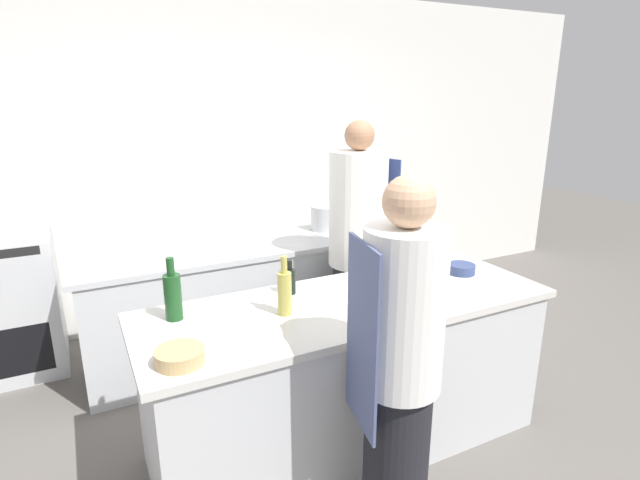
{
  "coord_description": "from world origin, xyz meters",
  "views": [
    {
      "loc": [
        -1.25,
        -2.13,
        1.96
      ],
      "look_at": [
        0.0,
        0.35,
        1.13
      ],
      "focal_mm": 28.0,
      "sensor_mm": 36.0,
      "label": 1
    }
  ],
  "objects_px": {
    "bottle_vinegar": "(284,292)",
    "stockpot": "(327,217)",
    "chef_at_stove": "(357,253)",
    "bottle_wine": "(290,280)",
    "bottle_olive_oil": "(173,295)",
    "bowl_wooden_salad": "(385,308)",
    "chef_at_prep_near": "(399,370)",
    "bowl_mixing_large": "(381,286)",
    "bowl_ceramic_blue": "(461,269)",
    "bowl_prep_small": "(180,356)"
  },
  "relations": [
    {
      "from": "bottle_vinegar",
      "to": "stockpot",
      "type": "bearing_deg",
      "value": 54.97
    },
    {
      "from": "chef_at_stove",
      "to": "bottle_vinegar",
      "type": "xyz_separation_m",
      "value": [
        -0.82,
        -0.66,
        0.11
      ]
    },
    {
      "from": "chef_at_stove",
      "to": "bottle_wine",
      "type": "bearing_deg",
      "value": -73.92
    },
    {
      "from": "bottle_olive_oil",
      "to": "bowl_wooden_salad",
      "type": "xyz_separation_m",
      "value": [
        0.95,
        -0.43,
        -0.09
      ]
    },
    {
      "from": "bottle_vinegar",
      "to": "stockpot",
      "type": "relative_size",
      "value": 1.15
    },
    {
      "from": "chef_at_prep_near",
      "to": "bowl_wooden_salad",
      "type": "relative_size",
      "value": 10.23
    },
    {
      "from": "bottle_olive_oil",
      "to": "bowl_wooden_salad",
      "type": "distance_m",
      "value": 1.05
    },
    {
      "from": "chef_at_stove",
      "to": "stockpot",
      "type": "bearing_deg",
      "value": 154.2
    },
    {
      "from": "bottle_wine",
      "to": "bottle_olive_oil",
      "type": "bearing_deg",
      "value": -176.22
    },
    {
      "from": "bottle_vinegar",
      "to": "bottle_wine",
      "type": "distance_m",
      "value": 0.27
    },
    {
      "from": "chef_at_prep_near",
      "to": "bottle_vinegar",
      "type": "xyz_separation_m",
      "value": [
        -0.25,
        0.63,
        0.17
      ]
    },
    {
      "from": "bottle_wine",
      "to": "bowl_mixing_large",
      "type": "bearing_deg",
      "value": -26.7
    },
    {
      "from": "bowl_ceramic_blue",
      "to": "stockpot",
      "type": "distance_m",
      "value": 1.32
    },
    {
      "from": "chef_at_stove",
      "to": "bottle_olive_oil",
      "type": "height_order",
      "value": "chef_at_stove"
    },
    {
      "from": "bowl_ceramic_blue",
      "to": "bowl_wooden_salad",
      "type": "relative_size",
      "value": 1.02
    },
    {
      "from": "stockpot",
      "to": "bowl_mixing_large",
      "type": "bearing_deg",
      "value": -105.07
    },
    {
      "from": "chef_at_stove",
      "to": "bottle_vinegar",
      "type": "height_order",
      "value": "chef_at_stove"
    },
    {
      "from": "bowl_mixing_large",
      "to": "chef_at_stove",
      "type": "bearing_deg",
      "value": 70.17
    },
    {
      "from": "chef_at_stove",
      "to": "bottle_wine",
      "type": "distance_m",
      "value": 0.81
    },
    {
      "from": "bowl_wooden_salad",
      "to": "stockpot",
      "type": "relative_size",
      "value": 0.61
    },
    {
      "from": "chef_at_prep_near",
      "to": "bowl_mixing_large",
      "type": "relative_size",
      "value": 6.55
    },
    {
      "from": "bowl_mixing_large",
      "to": "bowl_wooden_salad",
      "type": "height_order",
      "value": "bowl_mixing_large"
    },
    {
      "from": "stockpot",
      "to": "bottle_olive_oil",
      "type": "bearing_deg",
      "value": -141.53
    },
    {
      "from": "bowl_ceramic_blue",
      "to": "bowl_wooden_salad",
      "type": "height_order",
      "value": "bowl_wooden_salad"
    },
    {
      "from": "bottle_vinegar",
      "to": "bowl_prep_small",
      "type": "distance_m",
      "value": 0.63
    },
    {
      "from": "chef_at_stove",
      "to": "bottle_vinegar",
      "type": "distance_m",
      "value": 1.05
    },
    {
      "from": "chef_at_prep_near",
      "to": "bottle_vinegar",
      "type": "relative_size",
      "value": 5.42
    },
    {
      "from": "bowl_mixing_large",
      "to": "bottle_olive_oil",
      "type": "bearing_deg",
      "value": 170.38
    },
    {
      "from": "chef_at_prep_near",
      "to": "bottle_vinegar",
      "type": "bearing_deg",
      "value": 32.29
    },
    {
      "from": "bowl_prep_small",
      "to": "bowl_wooden_salad",
      "type": "bearing_deg",
      "value": 0.65
    },
    {
      "from": "bowl_ceramic_blue",
      "to": "stockpot",
      "type": "xyz_separation_m",
      "value": [
        -0.26,
        1.29,
        0.07
      ]
    },
    {
      "from": "bottle_vinegar",
      "to": "bowl_ceramic_blue",
      "type": "relative_size",
      "value": 1.85
    },
    {
      "from": "bowl_mixing_large",
      "to": "bowl_ceramic_blue",
      "type": "distance_m",
      "value": 0.62
    },
    {
      "from": "chef_at_stove",
      "to": "bowl_wooden_salad",
      "type": "xyz_separation_m",
      "value": [
        -0.37,
        -0.89,
        0.02
      ]
    },
    {
      "from": "bottle_wine",
      "to": "bowl_prep_small",
      "type": "distance_m",
      "value": 0.85
    },
    {
      "from": "bowl_wooden_salad",
      "to": "bowl_ceramic_blue",
      "type": "bearing_deg",
      "value": 20.7
    },
    {
      "from": "chef_at_prep_near",
      "to": "bowl_prep_small",
      "type": "height_order",
      "value": "chef_at_prep_near"
    },
    {
      "from": "chef_at_stove",
      "to": "bowl_ceramic_blue",
      "type": "bearing_deg",
      "value": 17.36
    },
    {
      "from": "bottle_vinegar",
      "to": "stockpot",
      "type": "distance_m",
      "value": 1.65
    },
    {
      "from": "bottle_olive_oil",
      "to": "stockpot",
      "type": "distance_m",
      "value": 1.85
    },
    {
      "from": "chef_at_prep_near",
      "to": "bottle_olive_oil",
      "type": "bearing_deg",
      "value": 53.11
    },
    {
      "from": "bottle_wine",
      "to": "bowl_mixing_large",
      "type": "distance_m",
      "value": 0.51
    },
    {
      "from": "bottle_wine",
      "to": "bowl_ceramic_blue",
      "type": "bearing_deg",
      "value": -9.65
    },
    {
      "from": "bottle_olive_oil",
      "to": "bowl_mixing_large",
      "type": "height_order",
      "value": "bottle_olive_oil"
    },
    {
      "from": "chef_at_stove",
      "to": "bowl_ceramic_blue",
      "type": "distance_m",
      "value": 0.72
    },
    {
      "from": "bottle_vinegar",
      "to": "bottle_wine",
      "type": "xyz_separation_m",
      "value": [
        0.13,
        0.24,
        -0.04
      ]
    },
    {
      "from": "bowl_prep_small",
      "to": "stockpot",
      "type": "relative_size",
      "value": 0.76
    },
    {
      "from": "bottle_olive_oil",
      "to": "stockpot",
      "type": "bearing_deg",
      "value": 38.47
    },
    {
      "from": "bottle_wine",
      "to": "stockpot",
      "type": "bearing_deg",
      "value": 53.84
    },
    {
      "from": "bowl_prep_small",
      "to": "bowl_mixing_large",
      "type": "bearing_deg",
      "value": 12.37
    }
  ]
}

